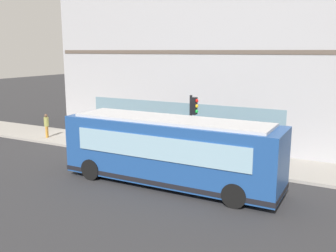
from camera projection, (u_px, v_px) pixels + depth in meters
ground at (123, 174)px, 18.64m from camera, size 120.00×120.00×0.00m
sidewalk_curb at (165, 151)px, 22.46m from camera, size 3.63×40.00×0.15m
building_corner at (201, 60)px, 25.94m from camera, size 6.88×18.79×10.75m
city_bus_nearside at (170, 151)px, 16.87m from camera, size 2.62×10.05×3.07m
traffic_light_near_corner at (193, 116)px, 19.62m from camera, size 0.32×0.49×3.58m
fire_hydrant at (154, 140)px, 23.49m from camera, size 0.35×0.35×0.74m
pedestrian_near_building_entrance at (46, 124)px, 25.56m from camera, size 0.32×0.32×1.63m
pedestrian_walking_along_curb at (104, 123)px, 25.51m from camera, size 0.32×0.32×1.72m
pedestrian_near_hydrant at (283, 149)px, 19.22m from camera, size 0.32×0.32×1.59m
newspaper_vending_box at (152, 144)px, 22.03m from camera, size 0.44×0.42×0.90m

